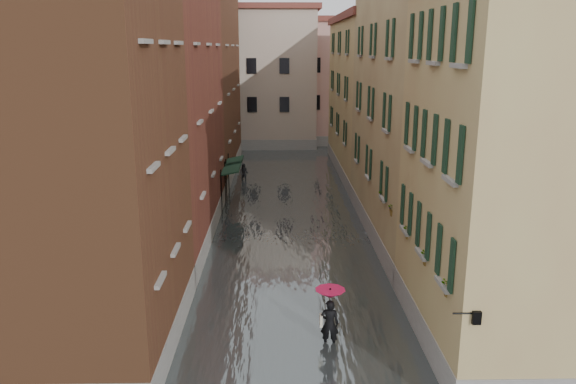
{
  "coord_description": "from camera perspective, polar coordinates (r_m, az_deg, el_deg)",
  "views": [
    {
      "loc": [
        -0.68,
        -18.89,
        9.63
      ],
      "look_at": [
        -0.18,
        6.78,
        3.0
      ],
      "focal_mm": 35.0,
      "sensor_mm": 36.0,
      "label": 1
    }
  ],
  "objects": [
    {
      "name": "window_planters",
      "position": [
        20.76,
        12.32,
        -3.01
      ],
      "size": [
        0.59,
        10.76,
        0.84
      ],
      "color": "brown",
      "rests_on": "ground"
    },
    {
      "name": "awning_near",
      "position": [
        34.16,
        -5.8,
        2.31
      ],
      "size": [
        1.09,
        3.26,
        2.8
      ],
      "color": "black",
      "rests_on": "ground"
    },
    {
      "name": "building_left_near",
      "position": [
        18.31,
        -21.33,
        3.64
      ],
      "size": [
        6.0,
        8.0,
        13.0
      ],
      "primitive_type": "cube",
      "color": "brown",
      "rests_on": "ground"
    },
    {
      "name": "building_right_far",
      "position": [
        43.75,
        9.13,
        9.21
      ],
      "size": [
        6.0,
        16.0,
        11.5
      ],
      "primitive_type": "cube",
      "color": "#A58455",
      "rests_on": "ground"
    },
    {
      "name": "building_end_pink",
      "position": [
        59.38,
        5.46,
        10.91
      ],
      "size": [
        10.0,
        9.0,
        12.0
      ],
      "primitive_type": "cube",
      "color": "tan",
      "rests_on": "ground"
    },
    {
      "name": "floodwater",
      "position": [
        33.3,
        0.11,
        -2.15
      ],
      "size": [
        10.0,
        60.0,
        0.2
      ],
      "primitive_type": "cube",
      "color": "#515859",
      "rests_on": "ground"
    },
    {
      "name": "pedestrian_far",
      "position": [
        41.14,
        -4.5,
        1.91
      ],
      "size": [
        0.83,
        0.73,
        1.42
      ],
      "primitive_type": "imported",
      "rotation": [
        0.0,
        0.0,
        -0.33
      ],
      "color": "black",
      "rests_on": "ground"
    },
    {
      "name": "building_left_mid",
      "position": [
        28.8,
        -13.89,
        7.32
      ],
      "size": [
        6.0,
        14.0,
        12.5
      ],
      "primitive_type": "cube",
      "color": "brown",
      "rests_on": "ground"
    },
    {
      "name": "awning_far",
      "position": [
        36.23,
        -5.54,
        2.99
      ],
      "size": [
        1.09,
        2.73,
        2.8
      ],
      "color": "black",
      "rests_on": "ground"
    },
    {
      "name": "pedestrian_main",
      "position": [
        18.74,
        4.26,
        -12.06
      ],
      "size": [
        1.0,
        1.0,
        2.06
      ],
      "color": "black",
      "rests_on": "ground"
    },
    {
      "name": "building_right_mid",
      "position": [
        29.1,
        14.34,
        7.86
      ],
      "size": [
        6.0,
        14.0,
        13.0
      ],
      "primitive_type": "cube",
      "color": "tan",
      "rests_on": "ground"
    },
    {
      "name": "building_right_near",
      "position": [
        18.96,
        22.82,
        1.52
      ],
      "size": [
        6.0,
        8.0,
        11.5
      ],
      "primitive_type": "cube",
      "color": "#A58455",
      "rests_on": "ground"
    },
    {
      "name": "building_left_far",
      "position": [
        43.44,
        -9.64,
        10.81
      ],
      "size": [
        6.0,
        16.0,
        14.0
      ],
      "primitive_type": "cube",
      "color": "brown",
      "rests_on": "ground"
    },
    {
      "name": "wall_lantern",
      "position": [
        15.34,
        18.49,
        -11.92
      ],
      "size": [
        0.71,
        0.22,
        0.35
      ],
      "color": "black",
      "rests_on": "ground"
    },
    {
      "name": "building_end_cream",
      "position": [
        57.03,
        -3.5,
        11.31
      ],
      "size": [
        12.0,
        9.0,
        13.0
      ],
      "primitive_type": "cube",
      "color": "#B0A18C",
      "rests_on": "ground"
    },
    {
      "name": "ground",
      "position": [
        21.22,
        0.87,
        -12.52
      ],
      "size": [
        120.0,
        120.0,
        0.0
      ],
      "primitive_type": "plane",
      "color": "#565658",
      "rests_on": "ground"
    }
  ]
}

